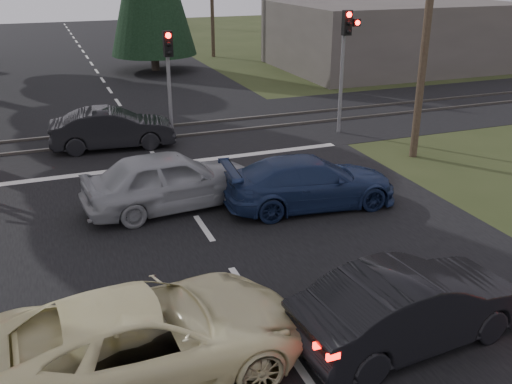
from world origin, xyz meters
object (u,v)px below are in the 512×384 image
blue_sedan (310,182)px  silver_car (171,180)px  traffic_signal_right (346,48)px  dark_hatchback (411,306)px  utility_pole_near (428,16)px  traffic_signal_center (169,68)px  cream_coupe (145,338)px  dark_car_far (113,129)px

blue_sedan → silver_car: bearing=76.4°
traffic_signal_right → dark_hatchback: size_ratio=1.06×
traffic_signal_right → utility_pole_near: bearing=-74.7°
traffic_signal_center → dark_hatchback: size_ratio=0.92×
traffic_signal_right → dark_hatchback: traffic_signal_right is taller
utility_pole_near → cream_coupe: 14.15m
utility_pole_near → dark_hatchback: size_ratio=2.03×
cream_coupe → traffic_signal_right: bearing=-43.6°
dark_car_far → cream_coupe: bearing=179.7°
dark_hatchback → traffic_signal_center: bearing=-0.4°
traffic_signal_center → cream_coupe: (-3.43, -12.75, -2.06)m
utility_pole_near → silver_car: size_ratio=1.88×
traffic_signal_center → utility_pole_near: (7.50, -4.68, 1.92)m
cream_coupe → dark_hatchback: 4.63m
traffic_signal_right → utility_pole_near: 3.87m
utility_pole_near → dark_car_far: 11.50m
traffic_signal_center → blue_sedan: (2.17, -7.31, -2.10)m
cream_coupe → dark_car_far: 12.86m
silver_car → utility_pole_near: bearing=-86.4°
traffic_signal_right → traffic_signal_center: size_ratio=1.15×
utility_pole_near → blue_sedan: 7.18m
cream_coupe → dark_car_far: (1.24, 12.80, -0.03)m
dark_hatchback → dark_car_far: bearing=8.6°
cream_coupe → dark_car_far: size_ratio=1.23×
utility_pole_near → blue_sedan: utility_pole_near is taller
traffic_signal_right → dark_car_far: bearing=171.8°
blue_sedan → dark_hatchback: bearing=175.9°
silver_car → dark_hatchback: bearing=-166.0°
utility_pole_near → traffic_signal_center: bearing=148.0°
utility_pole_near → dark_hatchback: bearing=-125.8°
utility_pole_near → dark_hatchback: (-6.36, -8.82, -3.99)m
dark_hatchback → blue_sedan: bearing=-14.7°
traffic_signal_center → dark_car_far: 3.02m
utility_pole_near → dark_car_far: bearing=153.9°
silver_car → dark_car_far: size_ratio=1.09×
traffic_signal_center → dark_car_far: (-2.18, 0.06, -2.08)m
traffic_signal_center → dark_car_far: size_ratio=0.93×
traffic_signal_right → cream_coupe: size_ratio=0.87×
traffic_signal_center → cream_coupe: bearing=-105.1°
dark_car_far → utility_pole_near: bearing=-110.8°
utility_pole_near → cream_coupe: utility_pole_near is taller
dark_hatchback → dark_car_far: 13.96m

